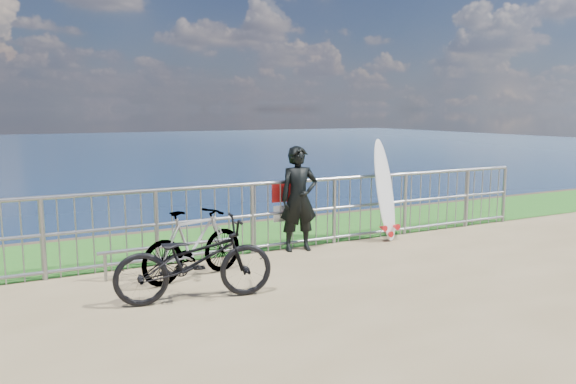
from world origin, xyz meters
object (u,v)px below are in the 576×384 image
surfer (299,199)px  bicycle_far (194,244)px  bicycle_near (194,260)px  surfboard (385,194)px

surfer → bicycle_far: (-1.97, -0.70, -0.36)m
surfer → bicycle_far: size_ratio=1.06×
surfer → bicycle_near: size_ratio=0.90×
bicycle_near → bicycle_far: bicycle_near is taller
surfer → surfboard: surfboard is taller
surfboard → bicycle_far: 3.70m
surfboard → bicycle_near: surfboard is taller
surfboard → bicycle_near: size_ratio=0.94×
surfer → bicycle_near: surfer is taller
surfboard → bicycle_near: (-3.89, -1.50, -0.32)m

